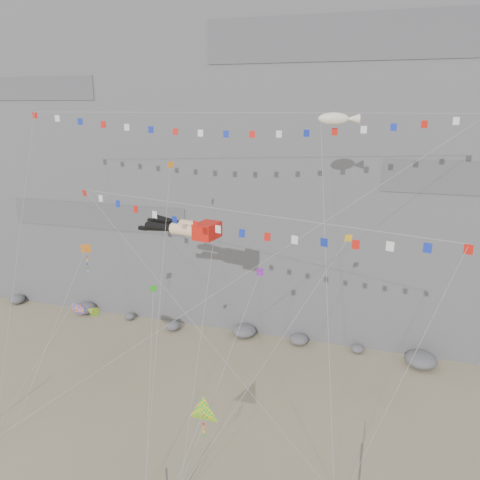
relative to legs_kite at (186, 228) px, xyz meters
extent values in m
plane|color=gray|center=(1.75, -6.33, -14.72)|extent=(120.00, 120.00, 0.00)
cube|color=slate|center=(1.75, 25.67, 10.28)|extent=(80.00, 28.00, 50.00)
cylinder|color=slate|center=(14.87, -7.91, -12.77)|extent=(0.12, 0.12, 3.89)
cube|color=red|center=(1.91, -0.35, 0.01)|extent=(1.91, 2.37, 1.25)
cylinder|color=#FDCD9E|center=(-0.01, -0.63, 0.01)|extent=(2.26, 1.30, 0.93)
sphere|color=black|center=(-1.05, -0.43, 0.01)|extent=(0.85, 0.85, 0.85)
cone|color=black|center=(-2.28, -0.20, -0.06)|extent=(2.63, 1.23, 0.86)
cube|color=black|center=(-3.94, 0.12, -0.35)|extent=(0.87, 0.51, 0.31)
cylinder|color=#FDCD9E|center=(0.23, 0.61, 0.01)|extent=(2.26, 1.30, 0.93)
sphere|color=black|center=(-0.82, 0.80, 0.01)|extent=(0.85, 0.85, 0.85)
cone|color=black|center=(-2.05, 1.04, 0.13)|extent=(2.65, 1.23, 0.93)
cube|color=black|center=(-3.71, 1.35, 0.04)|extent=(0.87, 0.51, 0.31)
cylinder|color=gray|center=(3.17, -6.74, -7.33)|extent=(0.03, 0.03, 19.63)
cylinder|color=gray|center=(-4.09, -3.67, -2.87)|extent=(0.03, 0.03, 31.19)
cylinder|color=gray|center=(9.44, -6.52, -6.02)|extent=(0.03, 0.03, 20.06)
cylinder|color=gray|center=(-9.28, -6.13, -8.17)|extent=(0.03, 0.03, 15.10)
cube|color=slate|center=(-10.78, -9.66, -14.67)|extent=(0.16, 0.16, 0.10)
cylinder|color=gray|center=(-10.19, -6.93, -10.65)|extent=(0.03, 0.03, 11.13)
cylinder|color=gray|center=(4.36, -12.15, -12.14)|extent=(0.03, 0.03, 7.42)
cylinder|color=gray|center=(12.22, -3.06, -3.07)|extent=(0.03, 0.03, 26.53)
cylinder|color=gray|center=(-0.26, -4.91, -4.98)|extent=(0.03, 0.03, 24.40)
cylinder|color=gray|center=(5.09, -6.09, -8.62)|extent=(0.03, 0.03, 15.48)
cylinder|color=gray|center=(0.43, -8.23, -9.25)|extent=(0.03, 0.03, 14.11)
cylinder|color=gray|center=(8.13, -6.54, -7.33)|extent=(0.03, 0.03, 22.54)
camera|label=1|loc=(14.68, -33.57, 9.48)|focal=35.00mm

